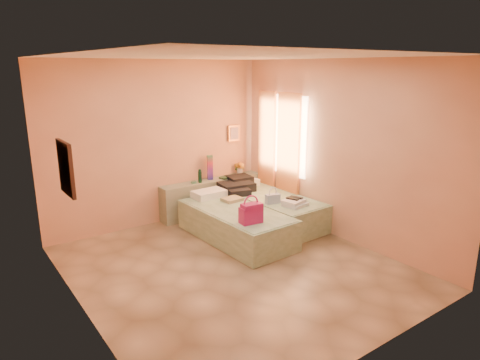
# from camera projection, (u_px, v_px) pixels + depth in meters

# --- Properties ---
(ground) EXTENTS (4.50, 4.50, 0.00)m
(ground) POSITION_uv_depth(u_px,v_px,m) (234.00, 267.00, 5.89)
(ground) COLOR tan
(ground) RESTS_ON ground
(room_walls) EXTENTS (4.02, 4.51, 2.81)m
(room_walls) POSITION_uv_depth(u_px,v_px,m) (223.00, 132.00, 5.99)
(room_walls) COLOR #EAA77C
(room_walls) RESTS_ON ground
(headboard_ledge) EXTENTS (2.05, 0.30, 0.65)m
(headboard_ledge) POSITION_uv_depth(u_px,v_px,m) (212.00, 196.00, 8.00)
(headboard_ledge) COLOR gray
(headboard_ledge) RESTS_ON ground
(bed_left) EXTENTS (0.97, 2.03, 0.50)m
(bed_left) POSITION_uv_depth(u_px,v_px,m) (236.00, 224.00, 6.80)
(bed_left) COLOR #B1CCA4
(bed_left) RESTS_ON ground
(bed_right) EXTENTS (0.97, 2.03, 0.50)m
(bed_right) POSITION_uv_depth(u_px,v_px,m) (270.00, 210.00, 7.50)
(bed_right) COLOR #B1CCA4
(bed_right) RESTS_ON ground
(water_bottle) EXTENTS (0.09, 0.09, 0.23)m
(water_bottle) POSITION_uv_depth(u_px,v_px,m) (200.00, 176.00, 7.69)
(water_bottle) COLOR #163D26
(water_bottle) RESTS_ON headboard_ledge
(rainbow_box) EXTENTS (0.13, 0.13, 0.45)m
(rainbow_box) POSITION_uv_depth(u_px,v_px,m) (210.00, 167.00, 7.88)
(rainbow_box) COLOR #B6165E
(rainbow_box) RESTS_ON headboard_ledge
(small_dish) EXTENTS (0.14, 0.14, 0.03)m
(small_dish) POSITION_uv_depth(u_px,v_px,m) (194.00, 182.00, 7.68)
(small_dish) COLOR #46825E
(small_dish) RESTS_ON headboard_ledge
(green_book) EXTENTS (0.23, 0.19, 0.03)m
(green_book) POSITION_uv_depth(u_px,v_px,m) (225.00, 177.00, 8.00)
(green_book) COLOR #234229
(green_book) RESTS_ON headboard_ledge
(flower_vase) EXTENTS (0.25, 0.25, 0.28)m
(flower_vase) POSITION_uv_depth(u_px,v_px,m) (240.00, 167.00, 8.30)
(flower_vase) COLOR silver
(flower_vase) RESTS_ON headboard_ledge
(magenta_handbag) EXTENTS (0.33, 0.21, 0.30)m
(magenta_handbag) POSITION_uv_depth(u_px,v_px,m) (251.00, 213.00, 6.12)
(magenta_handbag) COLOR #B6165E
(magenta_handbag) RESTS_ON bed_left
(khaki_garment) EXTENTS (0.33, 0.27, 0.05)m
(khaki_garment) POSITION_uv_depth(u_px,v_px,m) (232.00, 199.00, 7.15)
(khaki_garment) COLOR tan
(khaki_garment) RESTS_ON bed_left
(clothes_pile) EXTENTS (0.76, 0.76, 0.20)m
(clothes_pile) POSITION_uv_depth(u_px,v_px,m) (239.00, 185.00, 7.75)
(clothes_pile) COLOR black
(clothes_pile) RESTS_ON bed_right
(blue_handbag) EXTENTS (0.26, 0.15, 0.16)m
(blue_handbag) POSITION_uv_depth(u_px,v_px,m) (273.00, 199.00, 7.01)
(blue_handbag) COLOR #3D5C93
(blue_handbag) RESTS_ON bed_right
(towel_stack) EXTENTS (0.40, 0.36, 0.10)m
(towel_stack) POSITION_uv_depth(u_px,v_px,m) (295.00, 203.00, 6.89)
(towel_stack) COLOR silver
(towel_stack) RESTS_ON bed_right
(sandal_pair) EXTENTS (0.22, 0.25, 0.02)m
(sandal_pair) POSITION_uv_depth(u_px,v_px,m) (295.00, 198.00, 6.93)
(sandal_pair) COLOR black
(sandal_pair) RESTS_ON towel_stack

